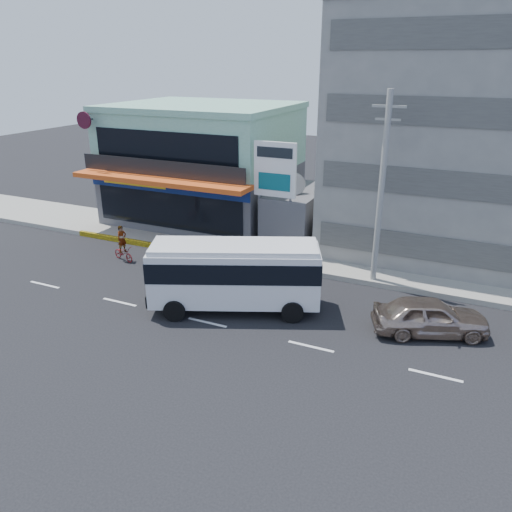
# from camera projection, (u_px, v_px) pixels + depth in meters

# --- Properties ---
(ground) EXTENTS (120.00, 120.00, 0.00)m
(ground) POSITION_uv_depth(u_px,v_px,m) (207.00, 323.00, 22.89)
(ground) COLOR black
(ground) RESTS_ON ground
(sidewalk) EXTENTS (70.00, 5.00, 0.30)m
(sidewalk) POSITION_uv_depth(u_px,v_px,m) (363.00, 265.00, 28.96)
(sidewalk) COLOR gray
(sidewalk) RESTS_ON ground
(shop_building) EXTENTS (12.40, 11.70, 8.00)m
(shop_building) POSITION_uv_depth(u_px,v_px,m) (204.00, 166.00, 36.31)
(shop_building) COLOR #47464C
(shop_building) RESTS_ON ground
(concrete_building) EXTENTS (16.00, 12.00, 14.00)m
(concrete_building) POSITION_uv_depth(u_px,v_px,m) (479.00, 138.00, 29.18)
(concrete_building) COLOR gray
(concrete_building) RESTS_ON ground
(gap_structure) EXTENTS (3.00, 6.00, 3.50)m
(gap_structure) POSITION_uv_depth(u_px,v_px,m) (298.00, 216.00, 32.41)
(gap_structure) COLOR #47464C
(gap_structure) RESTS_ON ground
(satellite_dish) EXTENTS (1.50, 1.50, 0.15)m
(satellite_dish) POSITION_uv_depth(u_px,v_px,m) (293.00, 193.00, 30.90)
(satellite_dish) COLOR slate
(satellite_dish) RESTS_ON gap_structure
(billboard) EXTENTS (2.60, 0.18, 6.90)m
(billboard) POSITION_uv_depth(u_px,v_px,m) (275.00, 176.00, 29.07)
(billboard) COLOR gray
(billboard) RESTS_ON ground
(utility_pole_near) EXTENTS (1.60, 0.30, 10.00)m
(utility_pole_near) POSITION_uv_depth(u_px,v_px,m) (381.00, 190.00, 24.96)
(utility_pole_near) COLOR #999993
(utility_pole_near) RESTS_ON ground
(minibus) EXTENTS (8.32, 5.44, 3.33)m
(minibus) POSITION_uv_depth(u_px,v_px,m) (235.00, 271.00, 23.43)
(minibus) COLOR silver
(minibus) RESTS_ON ground
(sedan) EXTENTS (5.29, 3.61, 1.67)m
(sedan) POSITION_uv_depth(u_px,v_px,m) (430.00, 316.00, 21.70)
(sedan) COLOR tan
(sedan) RESTS_ON ground
(motorcycle_rider) EXTENTS (1.79, 1.05, 2.17)m
(motorcycle_rider) POSITION_uv_depth(u_px,v_px,m) (123.00, 249.00, 29.75)
(motorcycle_rider) COLOR #610D11
(motorcycle_rider) RESTS_ON ground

